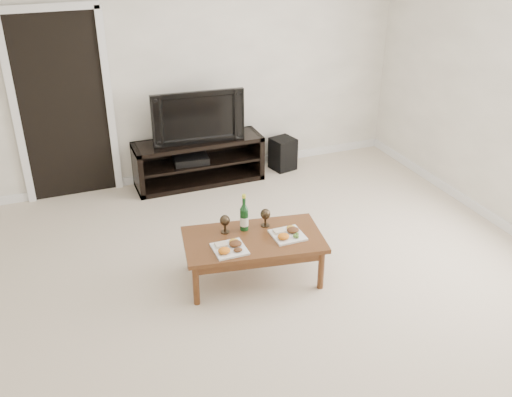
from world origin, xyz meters
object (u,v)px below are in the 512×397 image
(television, at_px, (197,115))
(subwoofer, at_px, (283,154))
(media_console, at_px, (199,161))
(coffee_table, at_px, (253,258))

(television, relative_size, subwoofer, 2.61)
(media_console, height_order, subwoofer, media_console)
(media_console, bearing_deg, coffee_table, -93.11)
(subwoofer, relative_size, coffee_table, 0.34)
(television, bearing_deg, coffee_table, -88.37)
(television, xyz_separation_m, coffee_table, (-0.11, -2.10, -0.65))
(television, height_order, subwoofer, television)
(television, distance_m, coffee_table, 2.20)
(coffee_table, bearing_deg, media_console, 86.89)
(television, distance_m, subwoofer, 1.28)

